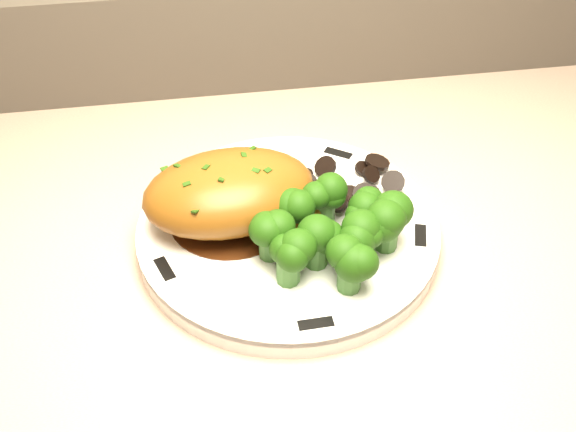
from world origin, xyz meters
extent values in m
cube|color=tan|center=(-0.29, 1.67, 0.89)|extent=(2.10, 0.69, 0.03)
cube|color=#4C443A|center=(-0.29, 1.99, 0.97)|extent=(2.10, 0.02, 0.12)
cylinder|color=white|center=(-0.32, 1.73, 0.92)|extent=(0.32, 0.32, 0.02)
cube|color=black|center=(-0.26, 1.83, 0.93)|extent=(0.03, 0.02, 0.00)
cube|color=black|center=(-0.39, 1.82, 0.93)|extent=(0.03, 0.02, 0.00)
cube|color=black|center=(-0.43, 1.69, 0.93)|extent=(0.02, 0.03, 0.00)
cube|color=black|center=(-0.32, 1.62, 0.93)|extent=(0.03, 0.01, 0.00)
cube|color=black|center=(-0.21, 1.70, 0.93)|extent=(0.02, 0.03, 0.00)
cylinder|color=#3F1D0B|center=(-0.37, 1.75, 0.93)|extent=(0.11, 0.11, 0.00)
ellipsoid|color=brown|center=(-0.37, 1.75, 0.95)|extent=(0.16, 0.12, 0.06)
ellipsoid|color=brown|center=(-0.32, 1.73, 0.94)|extent=(0.07, 0.06, 0.03)
cube|color=#22440E|center=(-0.41, 1.75, 0.98)|extent=(0.01, 0.00, 0.00)
cube|color=#22440E|center=(-0.40, 1.75, 0.98)|extent=(0.01, 0.00, 0.00)
cube|color=#22440E|center=(-0.38, 1.75, 0.98)|extent=(0.01, 0.00, 0.00)
cube|color=#22440E|center=(-0.36, 1.75, 0.98)|extent=(0.01, 0.00, 0.00)
cube|color=#22440E|center=(-0.34, 1.76, 0.98)|extent=(0.01, 0.00, 0.00)
cube|color=#22440E|center=(-0.33, 1.76, 0.98)|extent=(0.01, 0.00, 0.00)
cylinder|color=black|center=(-0.23, 1.77, 0.93)|extent=(0.02, 0.01, 0.01)
cylinder|color=black|center=(-0.23, 1.77, 0.93)|extent=(0.02, 0.02, 0.01)
cylinder|color=black|center=(-0.24, 1.78, 0.93)|extent=(0.02, 0.02, 0.01)
cylinder|color=black|center=(-0.25, 1.78, 0.93)|extent=(0.02, 0.02, 0.01)
cylinder|color=black|center=(-0.25, 1.79, 0.93)|extent=(0.02, 0.02, 0.01)
cylinder|color=black|center=(-0.26, 1.79, 0.93)|extent=(0.02, 0.02, 0.01)
cylinder|color=black|center=(-0.27, 1.79, 0.93)|extent=(0.02, 0.02, 0.01)
cylinder|color=black|center=(-0.28, 1.78, 0.93)|extent=(0.03, 0.03, 0.00)
cylinder|color=black|center=(-0.29, 1.78, 0.93)|extent=(0.03, 0.03, 0.01)
cylinder|color=black|center=(-0.29, 1.77, 0.93)|extent=(0.02, 0.02, 0.02)
cylinder|color=black|center=(-0.30, 1.77, 0.93)|extent=(0.02, 0.02, 0.01)
cylinder|color=black|center=(-0.29, 1.76, 0.93)|extent=(0.03, 0.03, 0.01)
cylinder|color=black|center=(-0.29, 1.75, 0.93)|extent=(0.03, 0.03, 0.01)
cylinder|color=black|center=(-0.28, 1.75, 0.93)|extent=(0.03, 0.03, 0.01)
cylinder|color=black|center=(-0.27, 1.74, 0.93)|extent=(0.03, 0.03, 0.02)
cylinder|color=black|center=(-0.26, 1.74, 0.93)|extent=(0.02, 0.02, 0.02)
cylinder|color=black|center=(-0.25, 1.74, 0.93)|extent=(0.03, 0.03, 0.01)
cylinder|color=black|center=(-0.25, 1.75, 0.93)|extent=(0.03, 0.03, 0.01)
cylinder|color=black|center=(-0.24, 1.75, 0.93)|extent=(0.03, 0.03, 0.01)
cylinder|color=black|center=(-0.23, 1.76, 0.93)|extent=(0.03, 0.03, 0.01)
cylinder|color=#437632|center=(-0.32, 1.72, 0.94)|extent=(0.02, 0.02, 0.03)
sphere|color=#123307|center=(-0.32, 1.72, 0.95)|extent=(0.03, 0.03, 0.03)
cylinder|color=#437632|center=(-0.29, 1.73, 0.94)|extent=(0.02, 0.02, 0.03)
sphere|color=#123307|center=(-0.29, 1.73, 0.95)|extent=(0.03, 0.03, 0.03)
cylinder|color=#437632|center=(-0.26, 1.71, 0.94)|extent=(0.02, 0.02, 0.03)
sphere|color=#123307|center=(-0.26, 1.71, 0.95)|extent=(0.03, 0.03, 0.03)
cylinder|color=#437632|center=(-0.31, 1.68, 0.94)|extent=(0.02, 0.02, 0.03)
sphere|color=#123307|center=(-0.31, 1.68, 0.95)|extent=(0.03, 0.03, 0.03)
cylinder|color=#437632|center=(-0.27, 1.68, 0.94)|extent=(0.02, 0.02, 0.03)
sphere|color=#123307|center=(-0.27, 1.68, 0.95)|extent=(0.03, 0.03, 0.03)
cylinder|color=#437632|center=(-0.25, 1.69, 0.94)|extent=(0.02, 0.02, 0.03)
sphere|color=#123307|center=(-0.25, 1.69, 0.95)|extent=(0.03, 0.03, 0.03)
cylinder|color=#437632|center=(-0.33, 1.67, 0.94)|extent=(0.02, 0.02, 0.03)
sphere|color=#123307|center=(-0.33, 1.67, 0.95)|extent=(0.03, 0.03, 0.03)
cylinder|color=#437632|center=(-0.29, 1.65, 0.94)|extent=(0.02, 0.02, 0.03)
sphere|color=#123307|center=(-0.29, 1.65, 0.95)|extent=(0.03, 0.03, 0.03)
cylinder|color=#437632|center=(-0.34, 1.70, 0.94)|extent=(0.02, 0.02, 0.03)
sphere|color=#123307|center=(-0.34, 1.70, 0.95)|extent=(0.03, 0.03, 0.03)
camera|label=1|loc=(-0.39, 1.28, 1.34)|focal=45.00mm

